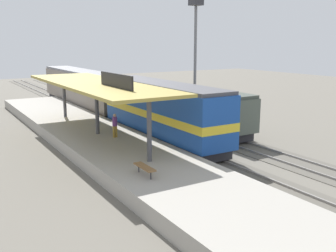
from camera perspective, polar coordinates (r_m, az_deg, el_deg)
name	(u,v)px	position (r m, az deg, el deg)	size (l,w,h in m)	color
ground_plane	(173,135)	(32.63, 0.73, -1.28)	(120.00, 120.00, 0.00)	#666056
track_near	(152,137)	(31.63, -2.34, -1.66)	(3.20, 110.00, 0.16)	#565249
track_far	(198,131)	(34.04, 4.44, -0.69)	(3.20, 110.00, 0.16)	#565249
platform	(98,140)	(29.65, -10.15, -1.96)	(6.00, 44.00, 0.90)	#9E998E
station_canopy	(96,85)	(28.85, -10.38, 5.89)	(5.20, 18.00, 4.70)	#47474C
platform_bench	(145,167)	(20.04, -3.43, -6.02)	(0.44, 1.70, 0.50)	#333338
locomotive	(162,111)	(29.83, -0.94, 2.17)	(2.93, 14.43, 4.44)	#28282D
passenger_carriage_single	(82,89)	(46.11, -12.40, 5.33)	(2.90, 20.00, 4.24)	#28282D
freight_car	(198,109)	(33.73, 4.41, 2.55)	(2.80, 12.00, 3.54)	#28282D
light_mast	(196,33)	(39.25, 4.03, 13.33)	(1.10, 1.10, 11.70)	slate
person_waiting	(115,124)	(28.04, -7.75, 0.26)	(0.34, 0.34, 1.71)	olive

